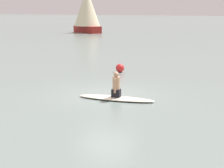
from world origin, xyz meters
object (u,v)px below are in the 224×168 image
Objects in this scene: surfboard at (116,98)px; buoy_marker at (120,68)px; sailboat_near_left at (87,9)px; person_paddler at (116,86)px.

buoy_marker reaches higher than surfboard.
sailboat_near_left is 37.57m from buoy_marker.
person_paddler is 2.07× the size of buoy_marker.
person_paddler is 6.63m from buoy_marker.
surfboard is at bearing -29.18° from sailboat_near_left.
person_paddler is 44.07m from sailboat_near_left.
sailboat_near_left is 15.34× the size of buoy_marker.
person_paddler is 0.14× the size of sailboat_near_left.
surfboard is 6.41× the size of buoy_marker.
person_paddler is at bearing -98.39° from surfboard.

